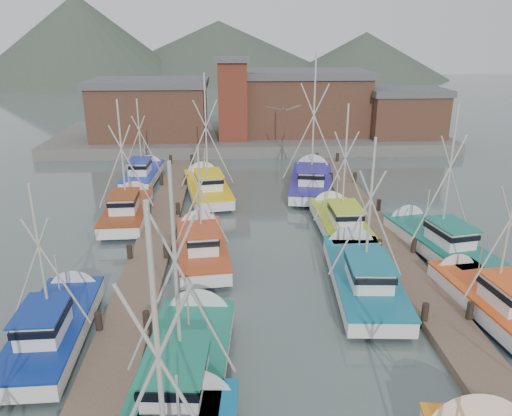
{
  "coord_description": "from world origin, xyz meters",
  "views": [
    {
      "loc": [
        -2.34,
        -20.46,
        12.33
      ],
      "look_at": [
        -0.9,
        6.78,
        2.6
      ],
      "focal_mm": 35.0,
      "sensor_mm": 36.0,
      "label": 1
    }
  ],
  "objects_px": {
    "lookout_tower": "(232,99)",
    "boat_12": "(207,186)",
    "boat_4": "(186,365)",
    "boat_8": "(201,245)"
  },
  "relations": [
    {
      "from": "lookout_tower",
      "to": "boat_8",
      "type": "xyz_separation_m",
      "value": [
        -2.1,
        -27.02,
        -4.88
      ]
    },
    {
      "from": "lookout_tower",
      "to": "boat_12",
      "type": "distance_m",
      "value": 16.47
    },
    {
      "from": "boat_12",
      "to": "boat_4",
      "type": "bearing_deg",
      "value": -98.87
    },
    {
      "from": "boat_4",
      "to": "boat_12",
      "type": "bearing_deg",
      "value": 95.02
    },
    {
      "from": "boat_4",
      "to": "boat_8",
      "type": "height_order",
      "value": "boat_4"
    },
    {
      "from": "lookout_tower",
      "to": "boat_12",
      "type": "relative_size",
      "value": 0.83
    },
    {
      "from": "lookout_tower",
      "to": "boat_12",
      "type": "bearing_deg",
      "value": -98.19
    },
    {
      "from": "lookout_tower",
      "to": "boat_4",
      "type": "distance_m",
      "value": 38.36
    },
    {
      "from": "lookout_tower",
      "to": "boat_4",
      "type": "xyz_separation_m",
      "value": [
        -2.12,
        -37.99,
        -4.87
      ]
    },
    {
      "from": "lookout_tower",
      "to": "boat_12",
      "type": "xyz_separation_m",
      "value": [
        -2.24,
        -15.57,
        -4.86
      ]
    }
  ]
}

